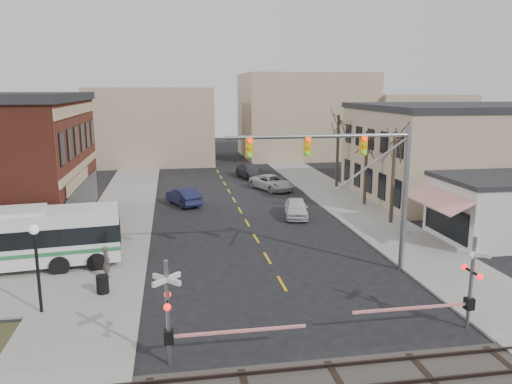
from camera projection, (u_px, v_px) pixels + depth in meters
ground at (291, 300)px, 23.83m from camera, size 160.00×160.00×0.00m
sidewalk_west at (124, 209)px, 41.57m from camera, size 5.00×60.00×0.12m
sidewalk_east at (342, 200)px, 44.67m from camera, size 5.00×60.00×0.12m
tan_building at (473, 151)px, 45.86m from camera, size 20.30×15.30×8.50m
awning_shop at (503, 208)px, 32.75m from camera, size 9.74×6.20×4.30m
tree_east_a at (393, 178)px, 36.41m from camera, size 0.28×0.28×6.75m
tree_east_b at (366, 168)px, 42.30m from camera, size 0.28×0.28×6.30m
tree_east_c at (338, 151)px, 49.96m from camera, size 0.28×0.28×7.20m
traffic_signal_mast at (358, 169)px, 26.14m from camera, size 9.84×0.30×8.00m
rr_crossing_west at (180, 314)px, 17.89m from camera, size 5.60×1.36×4.00m
rr_crossing_east at (461, 285)px, 20.52m from camera, size 5.60×1.36×4.00m
street_lamp at (36, 250)px, 21.66m from camera, size 0.44×0.44×4.03m
trash_bin at (103, 284)px, 24.21m from camera, size 0.60×0.60×0.89m
car_a at (296, 208)px, 38.92m from camera, size 2.52×4.53×1.46m
car_b at (183, 197)px, 42.98m from camera, size 3.17×4.79×1.49m
car_c at (272, 183)px, 49.45m from camera, size 4.33×5.76×1.45m
car_d at (251, 171)px, 55.73m from camera, size 3.40×5.77×1.57m
pedestrian_near at (107, 262)px, 26.03m from camera, size 0.57×0.72×1.75m
pedestrian_far at (83, 245)px, 29.06m from camera, size 0.98×0.97×1.60m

